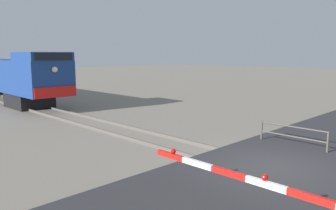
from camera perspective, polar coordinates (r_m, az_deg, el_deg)
ground_plane at (r=11.28m, az=17.30°, el=-10.97°), size 160.00×160.00×0.00m
rail_track_left at (r=10.65m, az=15.46°, el=-11.63°), size 0.08×80.00×0.15m
rail_track_right at (r=11.86m, az=18.98°, el=-9.68°), size 0.08×80.00×0.15m
road_surface at (r=11.25m, az=17.32°, el=-10.57°), size 36.00×5.09×0.17m
locomotive at (r=29.69m, az=-26.15°, el=4.54°), size 2.83×18.17×3.83m
guard_railing at (r=13.97m, az=20.44°, el=-4.66°), size 0.08×2.75×0.95m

